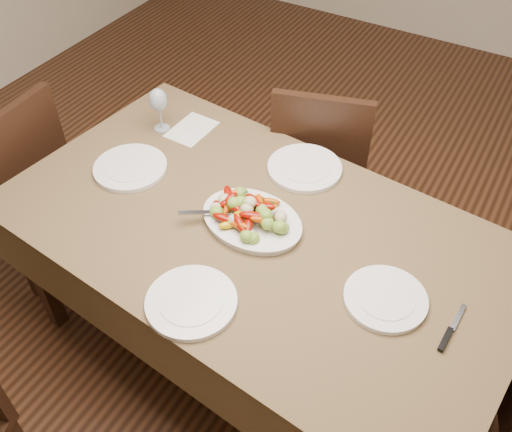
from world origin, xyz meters
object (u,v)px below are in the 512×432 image
at_px(plate_far, 305,168).
at_px(wine_glass, 159,108).
at_px(chair_left, 8,186).
at_px(plate_right, 385,299).
at_px(dining_table, 256,295).
at_px(plate_left, 130,168).
at_px(serving_platter, 252,222).
at_px(chair_far, 322,161).
at_px(plate_near, 191,302).

distance_m(plate_far, wine_glass, 0.66).
xyz_separation_m(chair_left, plate_right, (1.76, 0.02, 0.29)).
distance_m(plate_right, plate_far, 0.67).
relative_size(dining_table, plate_left, 6.42).
relative_size(serving_platter, plate_right, 1.40).
xyz_separation_m(plate_far, wine_glass, (-0.65, -0.06, 0.09)).
bearing_deg(chair_far, serving_platter, 78.47).
bearing_deg(dining_table, plate_far, 89.64).
distance_m(chair_far, plate_right, 1.08).
distance_m(plate_left, plate_far, 0.68).
relative_size(dining_table, serving_platter, 5.02).
bearing_deg(plate_near, wine_glass, 132.48).
relative_size(plate_far, wine_glass, 1.42).
height_order(chair_left, plate_near, chair_left).
xyz_separation_m(chair_left, plate_left, (0.66, 0.13, 0.29)).
bearing_deg(chair_left, plate_left, 96.97).
bearing_deg(plate_right, dining_table, 172.26).
height_order(plate_far, plate_near, same).
relative_size(chair_far, plate_right, 3.63).
bearing_deg(wine_glass, plate_near, -47.52).
distance_m(chair_left, plate_near, 1.31).
height_order(dining_table, plate_near, plate_near).
xyz_separation_m(chair_left, wine_glass, (0.61, 0.41, 0.39)).
xyz_separation_m(plate_right, wine_glass, (-1.15, 0.38, 0.09)).
bearing_deg(plate_right, plate_far, 138.72).
xyz_separation_m(dining_table, wine_glass, (-0.65, 0.31, 0.48)).
relative_size(chair_far, plate_near, 3.32).
relative_size(dining_table, plate_near, 6.42).
xyz_separation_m(chair_far, plate_near, (0.09, -1.17, 0.29)).
xyz_separation_m(chair_far, plate_right, (0.60, -0.85, 0.29)).
distance_m(chair_left, plate_left, 0.74).
height_order(dining_table, plate_far, plate_far).
relative_size(plate_right, plate_far, 0.90).
distance_m(plate_left, wine_glass, 0.30).
bearing_deg(wine_glass, chair_left, -146.18).
height_order(plate_left, plate_far, same).
relative_size(dining_table, plate_far, 6.31).
relative_size(plate_right, wine_glass, 1.28).
bearing_deg(plate_right, plate_left, 174.73).
xyz_separation_m(plate_near, wine_glass, (-0.64, 0.70, 0.09)).
bearing_deg(plate_left, plate_far, 30.04).
distance_m(chair_left, plate_far, 1.37).
xyz_separation_m(chair_far, plate_left, (-0.49, -0.75, 0.29)).
relative_size(plate_left, wine_glass, 1.40).
height_order(dining_table, serving_platter, serving_platter).
xyz_separation_m(plate_left, plate_right, (1.09, -0.10, 0.00)).
distance_m(dining_table, plate_left, 0.70).
xyz_separation_m(serving_platter, wine_glass, (-0.62, 0.30, 0.09)).
distance_m(dining_table, plate_near, 0.55).
xyz_separation_m(chair_far, plate_far, (0.10, -0.41, 0.29)).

